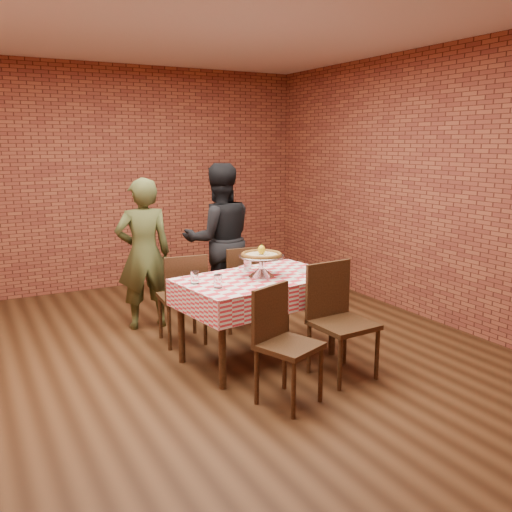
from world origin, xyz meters
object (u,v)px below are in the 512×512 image
at_px(pizza, 261,255).
at_px(chair_near_right, 343,322).
at_px(pizza_stand, 261,266).
at_px(water_glass_right, 195,277).
at_px(water_glass_left, 218,281).
at_px(chair_near_left, 289,347).
at_px(chair_far_left, 182,298).
at_px(diner_black, 219,240).
at_px(chair_far_right, 239,286).
at_px(condiment_caddy, 245,263).
at_px(diner_olive, 144,254).
at_px(table, 258,318).

height_order(pizza, chair_near_right, pizza).
xyz_separation_m(pizza_stand, water_glass_right, (-0.62, 0.04, -0.04)).
bearing_deg(water_glass_left, chair_near_right, -29.76).
bearing_deg(chair_near_left, chair_far_left, 77.26).
bearing_deg(pizza, diner_black, 80.45).
distance_m(chair_near_right, diner_black, 2.11).
relative_size(water_glass_right, chair_far_right, 0.12).
relative_size(pizza_stand, pizza, 1.15).
xyz_separation_m(pizza, water_glass_right, (-0.62, 0.04, -0.13)).
distance_m(pizza, water_glass_left, 0.55).
height_order(condiment_caddy, diner_olive, diner_olive).
distance_m(table, chair_near_right, 0.80).
relative_size(water_glass_left, chair_near_left, 0.12).
distance_m(pizza_stand, chair_near_right, 0.88).
xyz_separation_m(water_glass_right, chair_near_left, (0.36, -0.92, -0.37)).
xyz_separation_m(condiment_caddy, diner_olive, (-0.64, 1.03, -0.04)).
bearing_deg(pizza_stand, diner_black, 80.45).
bearing_deg(condiment_caddy, chair_near_right, -81.62).
bearing_deg(chair_far_left, chair_far_right, -165.28).
xyz_separation_m(chair_far_left, diner_olive, (-0.18, 0.60, 0.34)).
distance_m(pizza, chair_near_right, 0.92).
bearing_deg(pizza_stand, chair_far_left, 124.22).
bearing_deg(diner_black, pizza, 90.30).
relative_size(chair_far_left, diner_black, 0.53).
relative_size(pizza, water_glass_left, 3.32).
height_order(pizza_stand, pizza, pizza).
distance_m(water_glass_left, chair_far_right, 1.28).
bearing_deg(water_glass_right, pizza_stand, -3.33).
bearing_deg(diner_black, chair_near_left, 87.62).
relative_size(table, chair_far_left, 1.53).
xyz_separation_m(water_glass_right, chair_far_right, (0.81, 0.79, -0.37)).
relative_size(pizza, condiment_caddy, 2.79).
height_order(pizza, chair_far_right, pizza).
bearing_deg(chair_near_right, condiment_caddy, 109.43).
relative_size(chair_near_right, diner_black, 0.55).
xyz_separation_m(pizza, chair_near_left, (-0.26, -0.88, -0.51)).
distance_m(chair_near_left, chair_near_right, 0.68).
bearing_deg(water_glass_left, chair_near_left, -70.78).
xyz_separation_m(chair_near_left, chair_near_right, (0.65, 0.19, 0.03)).
distance_m(chair_near_left, diner_black, 2.35).
relative_size(condiment_caddy, chair_far_right, 0.14).
bearing_deg(table, chair_far_left, 121.66).
bearing_deg(chair_near_right, chair_far_right, 93.81).
bearing_deg(diner_olive, chair_far_right, 156.94).
bearing_deg(table, diner_black, 79.03).
distance_m(chair_near_left, chair_far_left, 1.61).
relative_size(pizza_stand, chair_near_left, 0.47).
bearing_deg(condiment_caddy, diner_olive, 107.44).
xyz_separation_m(pizza_stand, pizza, (0.00, 0.00, 0.10)).
distance_m(pizza_stand, diner_black, 1.40).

